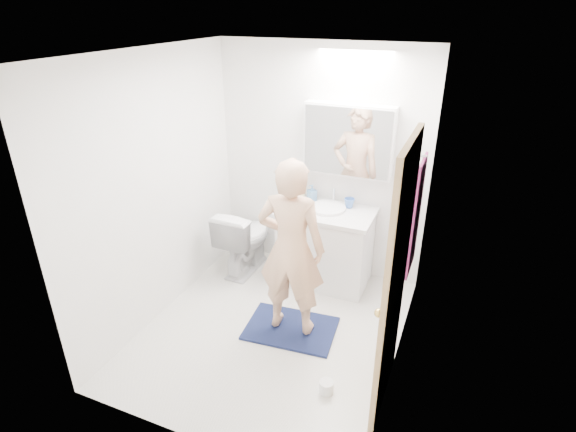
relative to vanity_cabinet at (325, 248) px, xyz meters
The scene contains 23 objects.
floor 1.06m from the vanity_cabinet, 100.21° to the right, with size 2.50×2.50×0.00m, color silver.
ceiling 2.24m from the vanity_cabinet, 100.21° to the right, with size 2.50×2.50×0.00m, color white.
wall_back 0.88m from the vanity_cabinet, 121.38° to the left, with size 2.50×2.50×0.00m, color white.
wall_front 2.36m from the vanity_cabinet, 94.49° to the right, with size 2.50×2.50×0.00m, color white.
wall_left 1.79m from the vanity_cabinet, 142.85° to the right, with size 2.50×2.50×0.00m, color white.
wall_right 1.56m from the vanity_cabinet, 46.18° to the right, with size 2.50×2.50×0.00m, color white.
vanity_cabinet is the anchor object (origin of this frame).
countertop 0.41m from the vanity_cabinet, 116.57° to the right, with size 0.95×0.58×0.04m, color white.
sink_basin 0.45m from the vanity_cabinet, 90.00° to the left, with size 0.36×0.36×0.03m, color white.
faucet 0.56m from the vanity_cabinet, 90.00° to the left, with size 0.02×0.02×0.16m, color #B8B9BD.
medicine_cabinet 1.14m from the vanity_cabinet, 59.00° to the left, with size 0.88×0.14×0.70m, color white.
mirror_panel 1.13m from the vanity_cabinet, 46.72° to the left, with size 0.84×0.01×0.66m, color silver.
toilet 0.89m from the vanity_cabinet, behind, with size 0.42×0.73×0.75m, color white.
bath_rug 0.97m from the vanity_cabinet, 91.26° to the right, with size 0.80×0.55×0.02m, color #161E46.
person 1.01m from the vanity_cabinet, 91.26° to the right, with size 0.58×0.38×1.59m, color tan.
door 1.71m from the vanity_cabinet, 55.43° to the right, with size 0.04×0.80×2.00m, color tan.
door_knob 1.92m from the vanity_cabinet, 61.79° to the right, with size 0.06×0.06×0.06m, color gold.
towel 1.22m from the vanity_cabinet, 24.65° to the right, with size 0.02×0.42×1.00m, color #181135.
towel_hook 1.57m from the vanity_cabinet, 24.97° to the right, with size 0.02×0.02×0.07m, color silver.
soap_bottle_a 0.67m from the vanity_cabinet, 156.15° to the left, with size 0.09×0.10×0.25m, color beige.
soap_bottle_b 0.59m from the vanity_cabinet, 141.34° to the left, with size 0.08×0.08×0.18m, color #5281B0.
toothbrush_cup 0.54m from the vanity_cabinet, 40.93° to the left, with size 0.11×0.11×0.10m, color #4272C7.
toilet_paper_roll 1.59m from the vanity_cabinet, 70.96° to the right, with size 0.11×0.11×0.10m, color white.
Camera 1 is at (1.40, -3.00, 2.71)m, focal length 28.33 mm.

